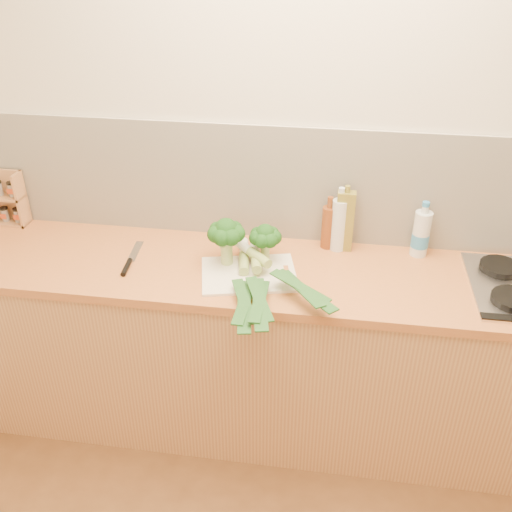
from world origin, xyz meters
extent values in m
plane|color=beige|center=(0.00, 1.50, 1.30)|extent=(3.50, 0.00, 3.50)
cube|color=silver|center=(0.00, 1.49, 1.17)|extent=(3.20, 0.02, 0.54)
cube|color=tan|center=(0.00, 1.20, 0.43)|extent=(3.20, 0.60, 0.86)
cube|color=#BD6838|center=(0.00, 1.20, 0.88)|extent=(3.20, 0.62, 0.04)
cylinder|color=black|center=(0.87, 1.32, 0.93)|extent=(0.17, 0.17, 0.03)
cube|color=silver|center=(-0.19, 1.14, 0.91)|extent=(0.45, 0.37, 0.01)
cylinder|color=#A4BA6C|center=(-0.29, 1.20, 0.96)|extent=(0.05, 0.05, 0.10)
sphere|color=#12390F|center=(-0.29, 1.20, 1.08)|extent=(0.10, 0.10, 0.10)
sphere|color=#12390F|center=(-0.25, 1.20, 1.06)|extent=(0.07, 0.07, 0.07)
sphere|color=#12390F|center=(-0.26, 1.24, 1.06)|extent=(0.07, 0.07, 0.07)
sphere|color=#12390F|center=(-0.30, 1.25, 1.06)|extent=(0.07, 0.07, 0.07)
sphere|color=#12390F|center=(-0.33, 1.22, 1.06)|extent=(0.07, 0.07, 0.07)
sphere|color=#12390F|center=(-0.33, 1.18, 1.06)|extent=(0.07, 0.07, 0.07)
sphere|color=#12390F|center=(-0.30, 1.16, 1.06)|extent=(0.07, 0.07, 0.07)
sphere|color=#12390F|center=(-0.26, 1.17, 1.06)|extent=(0.07, 0.07, 0.07)
cylinder|color=#A4BA6C|center=(-0.13, 1.24, 0.95)|extent=(0.04, 0.04, 0.08)
sphere|color=#12390F|center=(-0.13, 1.24, 1.05)|extent=(0.09, 0.09, 0.09)
sphere|color=#12390F|center=(-0.09, 1.24, 1.03)|extent=(0.06, 0.06, 0.06)
sphere|color=#12390F|center=(-0.11, 1.28, 1.03)|extent=(0.06, 0.06, 0.06)
sphere|color=#12390F|center=(-0.14, 1.28, 1.03)|extent=(0.06, 0.06, 0.06)
sphere|color=#12390F|center=(-0.17, 1.26, 1.03)|extent=(0.06, 0.06, 0.06)
sphere|color=#12390F|center=(-0.17, 1.23, 1.03)|extent=(0.06, 0.06, 0.06)
sphere|color=#12390F|center=(-0.14, 1.21, 1.03)|extent=(0.06, 0.06, 0.06)
sphere|color=#12390F|center=(-0.11, 1.21, 1.03)|extent=(0.06, 0.06, 0.06)
cylinder|color=white|center=(-0.24, 1.30, 0.93)|extent=(0.06, 0.12, 0.04)
cylinder|color=#8FA552|center=(-0.21, 1.18, 0.93)|extent=(0.07, 0.15, 0.04)
cube|color=#1B4C1C|center=(-0.16, 0.89, 0.93)|extent=(0.05, 0.30, 0.02)
cube|color=#1B4C1C|center=(-0.16, 0.87, 0.94)|extent=(0.11, 0.34, 0.01)
cube|color=#1B4C1C|center=(-0.17, 0.90, 0.94)|extent=(0.14, 0.28, 0.02)
cylinder|color=white|center=(-0.18, 1.28, 0.95)|extent=(0.06, 0.12, 0.04)
cylinder|color=#8FA552|center=(-0.16, 1.17, 0.95)|extent=(0.07, 0.14, 0.04)
cube|color=#1B4C1C|center=(-0.10, 0.88, 0.95)|extent=(0.05, 0.30, 0.02)
cube|color=#1B4C1C|center=(-0.10, 0.86, 0.95)|extent=(0.11, 0.34, 0.01)
cube|color=#1B4C1C|center=(-0.11, 0.89, 0.96)|extent=(0.15, 0.28, 0.02)
cylinder|color=white|center=(-0.23, 1.25, 0.97)|extent=(0.10, 0.10, 0.04)
cylinder|color=#8FA552|center=(-0.15, 1.17, 0.97)|extent=(0.12, 0.13, 0.04)
cube|color=#1B4C1C|center=(0.05, 0.97, 0.97)|extent=(0.20, 0.27, 0.02)
cube|color=#1B4C1C|center=(0.06, 0.95, 0.97)|extent=(0.27, 0.28, 0.01)
cube|color=#1B4C1C|center=(0.04, 0.97, 0.97)|extent=(0.26, 0.20, 0.02)
cube|color=silver|center=(-0.73, 1.25, 0.90)|extent=(0.05, 0.18, 0.00)
cylinder|color=black|center=(-0.71, 1.10, 0.91)|extent=(0.03, 0.12, 0.02)
cube|color=tan|center=(-1.45, 1.47, 1.04)|extent=(0.23, 0.01, 0.27)
cube|color=tan|center=(-1.45, 1.43, 0.91)|extent=(0.23, 0.09, 0.01)
cube|color=tan|center=(-1.45, 1.43, 1.04)|extent=(0.23, 0.09, 0.01)
cube|color=tan|center=(-1.34, 1.43, 1.04)|extent=(0.01, 0.09, 0.27)
cylinder|color=gray|center=(-1.45, 1.43, 0.95)|extent=(0.04, 0.04, 0.06)
cylinder|color=gray|center=(-1.38, 1.43, 0.95)|extent=(0.04, 0.04, 0.06)
cylinder|color=gray|center=(-1.38, 1.43, 1.08)|extent=(0.04, 0.04, 0.06)
cube|color=olive|center=(0.20, 1.42, 1.04)|extent=(0.08, 0.05, 0.28)
cylinder|color=olive|center=(0.20, 1.42, 1.20)|extent=(0.02, 0.02, 0.03)
cylinder|color=silver|center=(0.18, 1.42, 1.02)|extent=(0.07, 0.07, 0.24)
cylinder|color=silver|center=(0.18, 1.42, 1.17)|extent=(0.03, 0.03, 0.06)
cylinder|color=brown|center=(0.13, 1.43, 1.00)|extent=(0.06, 0.06, 0.20)
cylinder|color=brown|center=(0.13, 1.43, 1.13)|extent=(0.03, 0.03, 0.05)
cylinder|color=silver|center=(0.54, 1.42, 1.00)|extent=(0.08, 0.08, 0.21)
cylinder|color=silver|center=(0.54, 1.42, 1.12)|extent=(0.03, 0.03, 0.03)
cylinder|color=#3382C1|center=(0.54, 1.42, 0.97)|extent=(0.08, 0.08, 0.06)
camera|label=1|loc=(0.15, -0.87, 2.21)|focal=40.00mm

